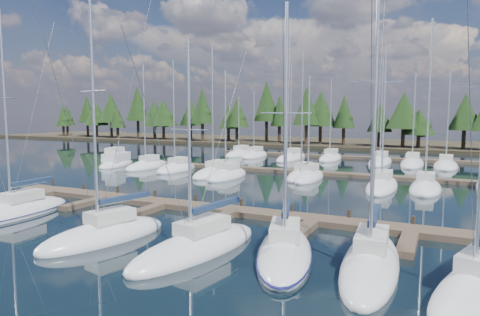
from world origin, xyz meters
The scene contains 13 objects.
ground centered at (0.00, 30.00, 0.00)m, with size 260.00×260.00×0.00m, color black.
far_shore centered at (0.00, 90.00, 0.30)m, with size 220.00×30.00×0.60m, color #322A1C.
main_dock centered at (0.00, 17.36, 0.20)m, with size 44.00×6.13×0.90m.
back_docks centered at (0.00, 49.58, 0.20)m, with size 50.00×21.80×0.40m.
front_sailboat_1 centered at (-13.89, 10.66, 0.29)m, with size 3.52×9.46×15.16m.
front_sailboat_2 centered at (-3.95, 8.94, 0.31)m, with size 4.54×8.64×15.53m.
front_sailboat_3 centered at (2.03, 9.42, 0.27)m, with size 4.36×9.84×11.81m.
front_sailboat_4 centered at (6.50, 10.64, 0.28)m, with size 5.38×9.54×13.33m.
front_sailboat_5 centered at (10.70, 10.88, 0.30)m, with size 3.36×10.14×15.78m.
front_sailboat_6 centered at (15.06, 9.83, 0.31)m, with size 4.94×8.96×15.15m.
back_sailboat_rows centered at (0.39, 45.08, 0.27)m, with size 45.97×32.73×16.59m.
motor_yacht_left centered at (-27.71, 36.25, 0.47)m, with size 4.96×8.90×4.22m.
tree_line centered at (-2.43, 80.23, 7.36)m, with size 184.22×11.83×14.13m.
Camera 1 is at (13.71, -9.37, 7.35)m, focal length 32.00 mm.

